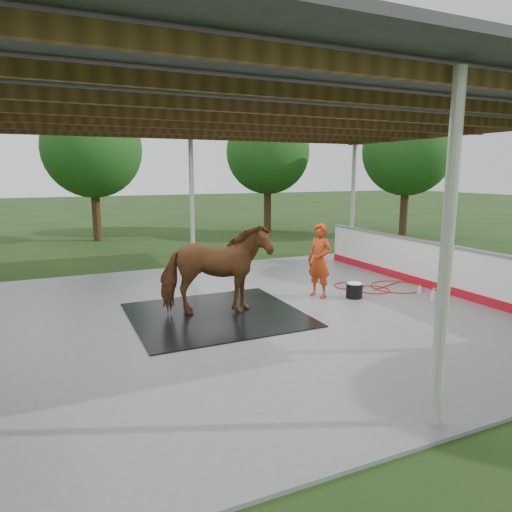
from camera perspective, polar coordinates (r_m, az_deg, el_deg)
name	(u,v)px	position (r m, az deg, el deg)	size (l,w,h in m)	color
ground	(260,313)	(9.50, 0.50, -7.09)	(100.00, 100.00, 0.00)	#1E3814
concrete_slab	(260,311)	(9.49, 0.50, -6.94)	(12.00, 10.00, 0.05)	slate
pavilion_structure	(260,113)	(9.12, 0.54, 17.40)	(12.60, 10.60, 4.05)	beige
dasher_board	(429,266)	(11.98, 20.87, -1.16)	(0.16, 8.00, 1.15)	red
tree_belt	(255,128)	(10.04, -0.11, 15.74)	(28.00, 28.00, 5.80)	#382314
rubber_mat	(216,315)	(9.20, -4.98, -7.30)	(3.28, 3.07, 0.02)	black
horse	(216,270)	(8.97, -5.07, -1.72)	(0.98, 2.14, 1.81)	brown
handler	(319,261)	(10.41, 7.93, -0.57)	(0.61, 0.40, 1.68)	#BD3A14
wash_bucket	(354,290)	(10.59, 12.18, -4.20)	(0.37, 0.37, 0.34)	black
soap_bottle_a	(433,295)	(10.77, 21.30, -4.56)	(0.12, 0.12, 0.31)	silver
soap_bottle_b	(420,289)	(11.42, 19.79, -3.89)	(0.09, 0.10, 0.21)	#338CD8
hose_coil	(382,287)	(11.71, 15.45, -3.77)	(2.05, 1.56, 0.02)	red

